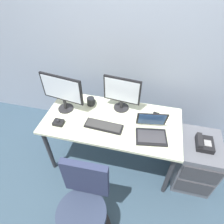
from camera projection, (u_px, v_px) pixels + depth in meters
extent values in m
plane|color=#33495C|center=(112.00, 157.00, 2.64)|extent=(8.00, 8.00, 0.00)
cube|color=#94A1B7|center=(127.00, 35.00, 2.21)|extent=(6.00, 0.10, 2.80)
cube|color=beige|center=(112.00, 121.00, 2.16)|extent=(1.52, 0.74, 0.03)
cylinder|color=#2D2D33|center=(49.00, 150.00, 2.30)|extent=(0.05, 0.05, 0.70)
cylinder|color=#2D2D33|center=(169.00, 176.00, 2.06)|extent=(0.05, 0.05, 0.70)
cylinder|color=#2D2D33|center=(69.00, 115.00, 2.75)|extent=(0.05, 0.05, 0.70)
cylinder|color=#2D2D33|center=(170.00, 133.00, 2.51)|extent=(0.05, 0.05, 0.70)
cube|color=slate|center=(195.00, 161.00, 2.23)|extent=(0.42, 0.52, 0.64)
cube|color=#38383D|center=(201.00, 175.00, 1.95)|extent=(0.38, 0.01, 0.22)
cube|color=#38383D|center=(193.00, 188.00, 2.13)|extent=(0.38, 0.01, 0.22)
cube|color=black|center=(205.00, 144.00, 1.98)|extent=(0.17, 0.20, 0.06)
cube|color=black|center=(200.00, 140.00, 1.96)|extent=(0.05, 0.18, 0.04)
cube|color=gray|center=(208.00, 143.00, 1.95)|extent=(0.07, 0.08, 0.01)
cylinder|color=#333338|center=(84.00, 223.00, 1.83)|extent=(0.06, 0.06, 0.40)
cylinder|color=#2B364F|center=(82.00, 214.00, 1.67)|extent=(0.44, 0.44, 0.07)
cube|color=#2A3251|center=(86.00, 178.00, 1.64)|extent=(0.40, 0.07, 0.42)
cylinder|color=#262628|center=(66.00, 108.00, 2.28)|extent=(0.18, 0.18, 0.01)
cylinder|color=#262628|center=(65.00, 104.00, 2.24)|extent=(0.04, 0.04, 0.13)
cube|color=black|center=(62.00, 89.00, 2.09)|extent=(0.50, 0.10, 0.31)
cube|color=silver|center=(61.00, 89.00, 2.08)|extent=(0.46, 0.07, 0.27)
cylinder|color=#262628|center=(121.00, 108.00, 2.29)|extent=(0.18, 0.18, 0.01)
cylinder|color=#262628|center=(121.00, 104.00, 2.26)|extent=(0.04, 0.04, 0.09)
cube|color=black|center=(122.00, 90.00, 2.12)|extent=(0.42, 0.07, 0.31)
cube|color=silver|center=(122.00, 91.00, 2.11)|extent=(0.39, 0.05, 0.27)
cube|color=black|center=(104.00, 126.00, 2.07)|extent=(0.42, 0.16, 0.02)
cube|color=#353535|center=(104.00, 125.00, 2.06)|extent=(0.39, 0.14, 0.01)
cube|color=black|center=(151.00, 137.00, 1.96)|extent=(0.34, 0.27, 0.02)
cube|color=#38383D|center=(151.00, 136.00, 1.95)|extent=(0.30, 0.21, 0.00)
cube|color=black|center=(152.00, 119.00, 1.98)|extent=(0.32, 0.12, 0.21)
cube|color=#335999|center=(152.00, 120.00, 1.98)|extent=(0.28, 0.11, 0.19)
cube|color=black|center=(58.00, 123.00, 2.09)|extent=(0.11, 0.09, 0.04)
sphere|color=#232328|center=(58.00, 121.00, 2.07)|extent=(0.04, 0.04, 0.04)
cylinder|color=black|center=(91.00, 101.00, 2.31)|extent=(0.09, 0.09, 0.10)
torus|color=black|center=(95.00, 102.00, 2.30)|extent=(0.01, 0.06, 0.06)
cube|color=black|center=(155.00, 116.00, 2.18)|extent=(0.09, 0.15, 0.01)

